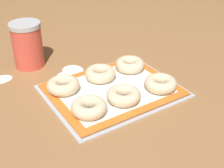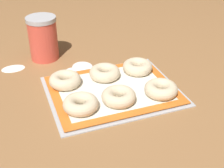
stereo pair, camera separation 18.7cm
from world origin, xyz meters
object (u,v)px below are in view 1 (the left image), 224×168
bagel_front_left (89,107)px  bagel_front_right (161,84)px  bagel_front_center (124,95)px  bagel_back_center (101,73)px  bagel_back_left (63,85)px  flour_canister (27,45)px  bagel_back_right (130,65)px  baking_tray (112,91)px

bagel_front_left → bagel_front_right: size_ratio=1.00×
bagel_front_center → bagel_back_center: size_ratio=1.00×
bagel_front_left → bagel_front_right: 0.27m
bagel_back_left → flour_canister: bearing=95.7°
bagel_back_right → bagel_front_right: bearing=-86.8°
bagel_front_right → flour_canister: bearing=126.1°
bagel_front_left → bagel_back_left: size_ratio=1.00×
baking_tray → bagel_back_right: bearing=31.7°
bagel_back_center → bagel_back_right: bearing=-0.4°
bagel_back_right → flour_canister: 0.40m
bagel_back_center → bagel_front_left: bearing=-130.6°
baking_tray → flour_canister: (-0.17, 0.33, 0.08)m
bagel_front_left → bagel_front_center: bearing=-1.0°
bagel_back_left → bagel_back_right: size_ratio=1.00×
bagel_front_left → bagel_back_right: same height
bagel_front_center → bagel_back_left: bearing=130.8°
bagel_back_right → bagel_front_left: bearing=-149.0°
bagel_back_center → flour_canister: bearing=124.2°
flour_canister → bagel_back_left: bearing=-84.3°
bagel_back_right → flour_canister: bearing=139.5°
bagel_back_right → bagel_front_center: bearing=-130.7°
baking_tray → bagel_front_center: 0.08m
bagel_front_center → bagel_front_right: bearing=-3.1°
bagel_front_left → bagel_front_center: size_ratio=1.00×
bagel_back_left → baking_tray: bearing=-29.3°
bagel_front_center → bagel_back_right: bearing=49.3°
baking_tray → bagel_back_right: (0.13, 0.08, 0.03)m
bagel_back_center → bagel_back_right: same height
bagel_front_center → bagel_front_right: same height
bagel_back_left → flour_canister: 0.26m
bagel_back_right → baking_tray: bearing=-148.3°
bagel_front_right → bagel_back_left: same height
bagel_front_left → bagel_back_right: size_ratio=1.00×
bagel_back_left → bagel_back_right: same height
bagel_front_right → bagel_back_right: same height
bagel_front_left → bagel_back_left: same height
bagel_front_right → bagel_back_center: same height
flour_canister → bagel_front_center: bearing=-68.7°
bagel_front_right → bagel_back_center: (-0.13, 0.17, 0.00)m
bagel_back_left → bagel_back_center: size_ratio=1.00×
bagel_front_right → bagel_back_right: 0.17m
bagel_back_left → bagel_front_right: bearing=-30.4°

